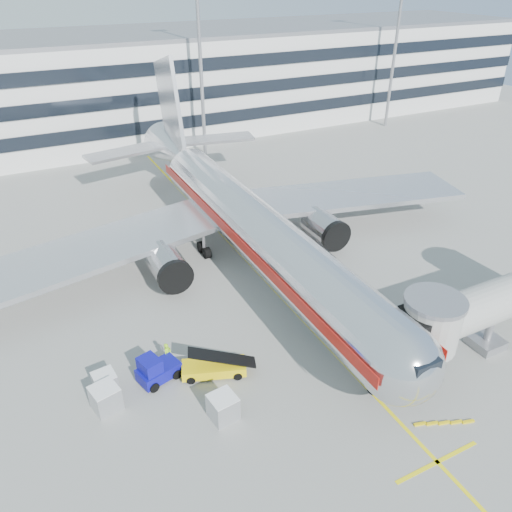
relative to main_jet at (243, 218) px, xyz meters
name	(u,v)px	position (x,y,z in m)	size (l,w,h in m)	color
ground	(308,325)	(0.00, -11.72, -4.23)	(180.00, 180.00, 0.00)	gray
lead_in_line	(252,266)	(0.00, -1.72, -4.23)	(0.25, 70.00, 0.01)	yellow
stop_bar	(437,462)	(0.00, -25.72, -4.23)	(6.00, 0.25, 0.01)	yellow
main_jet	(243,218)	(0.00, 0.00, 0.00)	(50.95, 48.70, 16.06)	silver
terminal	(120,85)	(0.00, 46.23, 3.57)	(150.00, 24.25, 15.60)	silver
light_mast_centre	(200,48)	(8.00, 30.28, 10.64)	(2.40, 1.20, 25.45)	gray
light_mast_east	(397,34)	(42.00, 30.28, 10.64)	(2.40, 1.20, 25.45)	gray
belt_loader	(214,367)	(-8.67, -13.42, -3.61)	(4.69, 2.98, 2.20)	yellow
baggage_tug	(156,370)	(-12.37, -12.22, -3.32)	(3.14, 2.42, 2.10)	#0C0C87
cargo_container_left	(105,383)	(-15.69, -11.73, -3.48)	(1.56, 1.56, 1.50)	#A8AAAF
cargo_container_right	(106,398)	(-15.96, -13.19, -3.37)	(1.95, 1.95, 1.72)	#A8AAAF
cargo_container_front	(223,407)	(-9.61, -17.20, -3.38)	(1.79, 1.79, 1.70)	#A8AAAF
ramp_worker	(168,354)	(-11.17, -11.02, -3.34)	(0.66, 0.43, 1.80)	#8FD916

